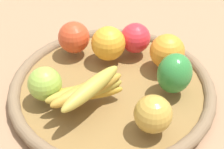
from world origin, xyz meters
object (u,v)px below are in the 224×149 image
object	(u,v)px
bell_pepper	(175,73)
orange_1	(108,43)
apple_0	(74,37)
banana_bunch	(86,90)
apple_2	(135,38)
orange_0	(167,51)
apple_1	(153,114)
apple_3	(45,84)

from	to	relation	value
bell_pepper	orange_1	bearing A→B (deg)	91.46
apple_0	bell_pepper	world-z (taller)	bell_pepper
banana_bunch	bell_pepper	size ratio (longest dim) A/B	1.88
apple_2	banana_bunch	bearing A→B (deg)	92.93
orange_0	apple_0	bearing A→B (deg)	17.34
banana_bunch	bell_pepper	xyz separation A→B (m)	(-0.13, -0.13, 0.01)
apple_0	orange_0	world-z (taller)	orange_0
orange_1	bell_pepper	bearing A→B (deg)	173.10
orange_0	apple_1	bearing A→B (deg)	108.14
apple_3	orange_0	bearing A→B (deg)	-125.24
bell_pepper	apple_1	world-z (taller)	bell_pepper
apple_0	apple_3	xyz separation A→B (m)	(-0.05, 0.16, -0.00)
apple_0	apple_2	xyz separation A→B (m)	(-0.12, -0.08, -0.00)
orange_1	banana_bunch	bearing A→B (deg)	107.86
apple_3	banana_bunch	bearing A→B (deg)	-161.19
banana_bunch	bell_pepper	world-z (taller)	bell_pepper
banana_bunch	apple_1	xyz separation A→B (m)	(-0.14, -0.01, -0.00)
apple_0	orange_0	xyz separation A→B (m)	(-0.21, -0.07, 0.00)
apple_1	banana_bunch	bearing A→B (deg)	5.79
banana_bunch	orange_1	xyz separation A→B (m)	(0.05, -0.16, 0.00)
apple_3	apple_0	bearing A→B (deg)	-72.37
apple_1	orange_1	bearing A→B (deg)	-36.52
banana_bunch	apple_3	bearing A→B (deg)	18.81
banana_bunch	bell_pepper	bearing A→B (deg)	-133.71
apple_2	orange_0	size ratio (longest dim) A/B	0.91
apple_0	apple_2	bearing A→B (deg)	-147.39
apple_0	banana_bunch	size ratio (longest dim) A/B	0.46
banana_bunch	apple_3	distance (m)	0.09
apple_2	orange_1	world-z (taller)	orange_1
apple_2	orange_1	bearing A→B (deg)	56.61
apple_2	orange_1	size ratio (longest dim) A/B	0.90
apple_3	orange_1	world-z (taller)	orange_1
apple_0	apple_3	distance (m)	0.17
banana_bunch	orange_0	world-z (taller)	orange_0
orange_0	apple_3	size ratio (longest dim) A/B	1.13
banana_bunch	orange_1	bearing A→B (deg)	-72.14
apple_0	apple_2	distance (m)	0.15
orange_0	apple_3	world-z (taller)	orange_0
apple_2	orange_0	world-z (taller)	orange_0
apple_1	orange_0	world-z (taller)	orange_0
apple_1	apple_0	bearing A→B (deg)	-23.59
apple_2	banana_bunch	distance (m)	0.21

